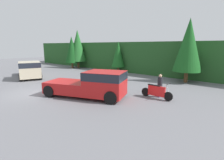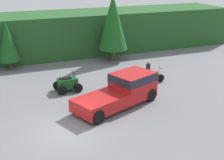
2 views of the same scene
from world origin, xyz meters
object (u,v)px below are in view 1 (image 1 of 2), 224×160
at_px(pickup_truck_second, 29,69).
at_px(rider_person, 160,85).
at_px(dirt_bike, 157,92).
at_px(pickup_truck_red, 93,84).
at_px(quad_atv, 100,78).

distance_m(pickup_truck_second, rider_person, 14.58).
bearing_deg(dirt_bike, rider_person, 90.40).
bearing_deg(pickup_truck_red, rider_person, 20.51).
bearing_deg(rider_person, pickup_truck_second, -165.65).
bearing_deg(pickup_truck_red, quad_atv, 106.74).
height_order(dirt_bike, rider_person, rider_person).
distance_m(quad_atv, rider_person, 6.19).
xyz_separation_m(dirt_bike, rider_person, (0.01, 0.45, 0.41)).
height_order(quad_atv, rider_person, rider_person).
xyz_separation_m(pickup_truck_red, rider_person, (3.46, 3.09, -0.11)).
bearing_deg(rider_person, dirt_bike, -86.42).
relative_size(pickup_truck_second, dirt_bike, 2.70).
height_order(pickup_truck_second, dirt_bike, pickup_truck_second).
relative_size(pickup_truck_second, quad_atv, 3.32).
bearing_deg(rider_person, quad_atv, -178.97).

